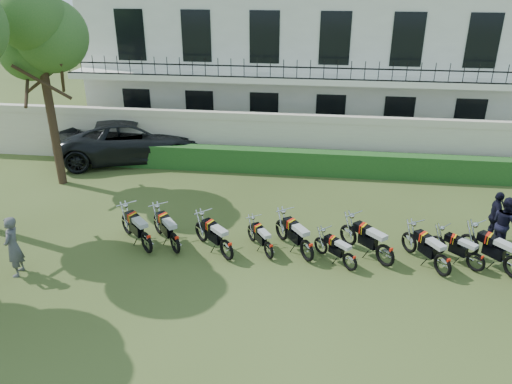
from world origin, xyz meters
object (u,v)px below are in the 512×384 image
Objects in this scene: motorcycle_6 at (386,250)px; motorcycle_0 at (146,238)px; motorcycle_8 at (477,258)px; officer_5 at (495,216)px; motorcycle_7 at (443,260)px; motorcycle_4 at (307,246)px; officer_4 at (505,224)px; motorcycle_5 at (350,258)px; motorcycle_3 at (269,246)px; motorcycle_1 at (175,238)px; tree_west_near at (37,29)px; suv at (133,139)px; inspector at (13,247)px; motorcycle_2 at (227,245)px.

motorcycle_0 is at bearing 138.11° from motorcycle_6.
officer_5 is at bearing 17.04° from motorcycle_8.
motorcycle_7 is 3.07m from officer_5.
officer_4 is (5.81, 1.41, 0.35)m from motorcycle_4.
motorcycle_8 is 2.24m from officer_5.
motorcycle_8 is (2.50, 0.06, -0.08)m from motorcycle_6.
motorcycle_6 reaches higher than motorcycle_7.
officer_4 is (4.59, 1.75, 0.45)m from motorcycle_5.
motorcycle_8 is (4.72, 0.07, -0.07)m from motorcycle_4.
motorcycle_3 is 0.91× the size of motorcycle_6.
motorcycle_5 is at bearing -41.37° from motorcycle_1.
tree_west_near is 11.26m from motorcycle_3.
motorcycle_4 reaches higher than motorcycle_3.
motorcycle_6 is 4.06m from officer_5.
officer_4 reaches higher than motorcycle_7.
motorcycle_1 is 0.26× the size of suv.
tree_west_near is at bearing 64.89° from officer_4.
suv is at bearing 100.38° from motorcycle_4.
officer_5 is at bearing -16.30° from motorcycle_4.
motorcycle_5 is at bearing 141.02° from motorcycle_8.
motorcycle_5 is (5.13, -0.28, -0.09)m from motorcycle_1.
officer_5 reaches higher than motorcycle_8.
suv is 9.32m from inspector.
tree_west_near is 1.21× the size of suv.
motorcycle_7 is (4.85, -0.27, 0.08)m from motorcycle_3.
motorcycle_0 reaches higher than motorcycle_5.
officer_4 reaches higher than motorcycle_2.
motorcycle_7 is (7.66, -0.22, -0.01)m from motorcycle_1.
motorcycle_2 is at bearing 139.94° from motorcycle_6.
officer_5 is (-0.08, 0.62, -0.06)m from officer_4.
motorcycle_0 is at bearing 84.80° from officer_4.
motorcycle_1 is 4.40m from inspector.
tree_west_near is 4.84× the size of officer_5.
motorcycle_4 is at bearing -39.02° from motorcycle_2.
motorcycle_3 is at bearing 95.02° from inspector.
motorcycle_7 is at bearing 88.13° from inspector.
inspector is 1.01× the size of officer_4.
tree_west_near reaches higher than motorcycle_4.
motorcycle_7 is (1.52, -0.30, -0.03)m from motorcycle_6.
motorcycle_6 is (6.13, 0.07, 0.02)m from motorcycle_1.
motorcycle_8 reaches higher than motorcycle_3.
motorcycle_3 is at bearing -37.18° from motorcycle_1.
suv is (-3.18, 7.78, 0.38)m from motorcycle_0.
motorcycle_2 is 0.93× the size of motorcycle_6.
tree_west_near reaches higher than motorcycle_6.
officer_5 is at bearing -13.33° from motorcycle_6.
motorcycle_1 is 8.64m from motorcycle_8.
motorcycle_6 reaches higher than motorcycle_8.
motorcycle_3 is 0.22× the size of suv.
motorcycle_7 is at bearing 115.80° from officer_4.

